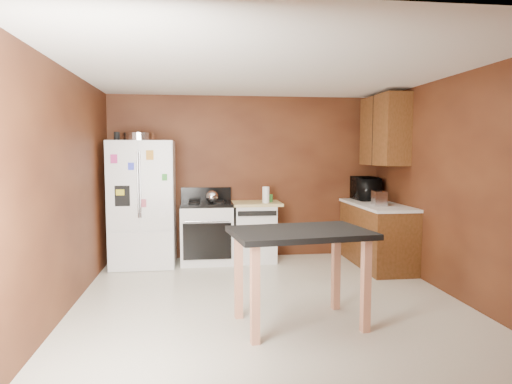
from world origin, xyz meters
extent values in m
plane|color=beige|center=(0.00, 0.00, 0.00)|extent=(4.50, 4.50, 0.00)
plane|color=white|center=(0.00, 0.00, 2.50)|extent=(4.50, 4.50, 0.00)
plane|color=#5D2F18|center=(0.00, 2.25, 1.25)|extent=(4.20, 0.00, 4.20)
plane|color=#5D2F18|center=(0.00, -2.25, 1.25)|extent=(4.20, 0.00, 4.20)
plane|color=#5D2F18|center=(-2.10, 0.00, 1.25)|extent=(0.00, 4.50, 4.50)
plane|color=#5D2F18|center=(2.10, 0.00, 1.25)|extent=(0.00, 4.50, 4.50)
cylinder|color=silver|center=(-1.59, 1.90, 1.86)|extent=(0.45, 0.45, 0.11)
cylinder|color=black|center=(-1.88, 1.77, 1.86)|extent=(0.08, 0.08, 0.12)
sphere|color=silver|center=(-0.56, 1.81, 0.99)|extent=(0.18, 0.18, 0.18)
cylinder|color=white|center=(0.23, 1.83, 1.01)|extent=(0.13, 0.13, 0.24)
cylinder|color=green|center=(0.31, 1.96, 0.95)|extent=(0.13, 0.13, 0.11)
cube|color=silver|center=(1.74, 1.23, 1.00)|extent=(0.21, 0.30, 0.20)
imported|color=black|center=(1.83, 2.01, 1.06)|extent=(0.41, 0.59, 0.32)
cube|color=white|center=(-1.55, 1.88, 0.90)|extent=(0.90, 0.75, 1.80)
cube|color=white|center=(-1.78, 1.49, 1.18)|extent=(0.43, 0.02, 1.20)
cube|color=white|center=(-1.32, 1.49, 1.18)|extent=(0.43, 0.02, 1.20)
cube|color=white|center=(-1.55, 1.49, 0.28)|extent=(0.88, 0.02, 0.54)
cube|color=black|center=(-1.78, 1.48, 1.05)|extent=(0.20, 0.01, 0.28)
cylinder|color=silver|center=(-1.56, 1.46, 1.20)|extent=(0.02, 0.02, 0.90)
cylinder|color=silver|center=(-1.54, 1.46, 1.20)|extent=(0.02, 0.02, 0.90)
cube|color=#C72F81|center=(-1.87, 1.46, 1.55)|extent=(0.09, 0.00, 0.12)
cube|color=#3A46F7|center=(-1.65, 1.46, 1.45)|extent=(0.08, 0.00, 0.10)
cube|color=gold|center=(-1.40, 1.46, 1.60)|extent=(0.10, 0.00, 0.13)
cube|color=green|center=(-1.21, 1.46, 1.30)|extent=(0.07, 0.00, 0.09)
cube|color=gold|center=(-1.80, 1.46, 1.10)|extent=(0.11, 0.00, 0.08)
cube|color=#C4576C|center=(-1.50, 1.46, 0.95)|extent=(0.08, 0.00, 0.11)
cube|color=white|center=(-1.25, 1.46, 0.80)|extent=(0.09, 0.00, 0.10)
cube|color=white|center=(-0.64, 1.93, 0.42)|extent=(0.76, 0.65, 0.85)
cube|color=black|center=(-0.64, 1.93, 0.88)|extent=(0.76, 0.65, 0.05)
cube|color=black|center=(-0.64, 2.21, 1.00)|extent=(0.76, 0.06, 0.20)
cube|color=black|center=(-0.64, 1.59, 0.38)|extent=(0.68, 0.02, 0.52)
cylinder|color=silver|center=(-0.64, 1.58, 0.67)|extent=(0.62, 0.02, 0.02)
cylinder|color=black|center=(-0.82, 2.08, 0.91)|extent=(0.17, 0.17, 0.02)
cylinder|color=black|center=(-0.46, 2.08, 0.91)|extent=(0.17, 0.17, 0.02)
cylinder|color=black|center=(-0.82, 1.77, 0.91)|extent=(0.17, 0.17, 0.02)
cylinder|color=black|center=(-0.46, 1.77, 0.91)|extent=(0.17, 0.17, 0.02)
cube|color=white|center=(0.08, 1.95, 0.42)|extent=(0.60, 0.60, 0.85)
cube|color=black|center=(0.08, 1.64, 0.76)|extent=(0.56, 0.02, 0.07)
cube|color=tan|center=(0.08, 1.95, 0.87)|extent=(0.78, 0.62, 0.04)
cube|color=brown|center=(1.80, 1.45, 0.43)|extent=(0.60, 1.55, 0.86)
cube|color=white|center=(1.80, 1.45, 0.88)|extent=(0.63, 1.58, 0.04)
cube|color=brown|center=(1.93, 1.55, 1.95)|extent=(0.35, 1.05, 1.00)
cube|color=black|center=(1.75, 1.55, 1.95)|extent=(0.01, 0.01, 1.00)
cube|color=black|center=(0.19, -0.67, 0.89)|extent=(1.36, 1.00, 0.05)
cube|color=tan|center=(-0.37, -0.42, 0.45)|extent=(0.08, 0.08, 0.91)
cube|color=tan|center=(0.66, -0.29, 0.45)|extent=(0.08, 0.08, 0.91)
cube|color=tan|center=(-0.29, -1.06, 0.45)|extent=(0.08, 0.08, 0.91)
cube|color=tan|center=(0.74, -0.92, 0.45)|extent=(0.08, 0.08, 0.91)
camera|label=1|loc=(-0.75, -4.81, 1.64)|focal=32.00mm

